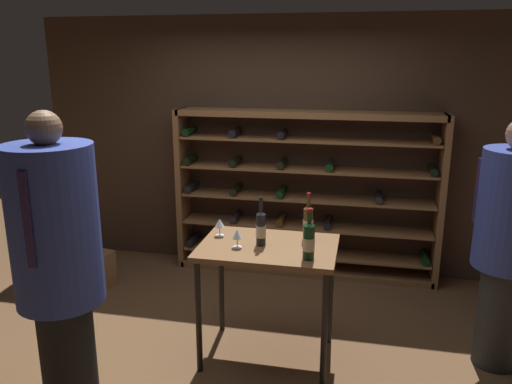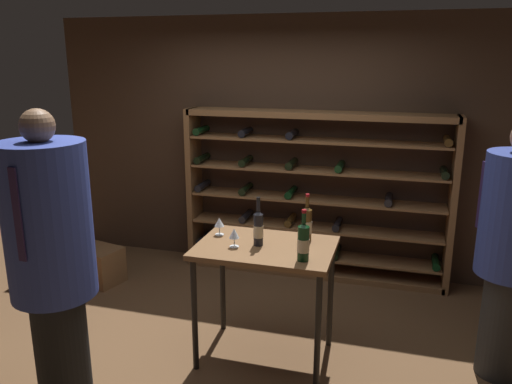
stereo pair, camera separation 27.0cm
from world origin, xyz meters
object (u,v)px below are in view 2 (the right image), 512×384
object	(u,v)px
wine_bottle_green_slim	(303,242)
wine_bottle_red_label	(258,228)
person_host_in_suit	(52,258)
wine_bottle_black_capsule	(307,224)
wine_crate	(97,265)
wine_glass_stemmed_left	(219,223)
wine_glass_stemmed_right	(234,234)
tasting_table	(265,259)
wine_rack	(312,196)

from	to	relation	value
wine_bottle_green_slim	wine_bottle_red_label	size ratio (longest dim) A/B	0.98
person_host_in_suit	wine_bottle_black_capsule	size ratio (longest dim) A/B	5.43
wine_crate	wine_glass_stemmed_left	xyz separation A→B (m)	(1.60, -0.71, 0.83)
person_host_in_suit	wine_bottle_black_capsule	xyz separation A→B (m)	(1.31, 1.18, -0.04)
wine_glass_stemmed_left	wine_glass_stemmed_right	bearing A→B (deg)	-47.72
wine_bottle_black_capsule	tasting_table	bearing A→B (deg)	-146.28
wine_bottle_black_capsule	wine_bottle_green_slim	xyz separation A→B (m)	(0.05, -0.38, -0.00)
tasting_table	wine_crate	bearing A→B (deg)	157.61
tasting_table	wine_glass_stemmed_right	distance (m)	0.31
person_host_in_suit	wine_crate	bearing A→B (deg)	122.34
wine_crate	wine_bottle_red_label	xyz separation A→B (m)	(1.95, -0.83, 0.86)
wine_bottle_black_capsule	wine_glass_stemmed_left	world-z (taller)	wine_bottle_black_capsule
person_host_in_suit	wine_bottle_red_label	world-z (taller)	person_host_in_suit
wine_crate	wine_bottle_red_label	bearing A→B (deg)	-23.12
wine_bottle_black_capsule	wine_glass_stemmed_right	world-z (taller)	wine_bottle_black_capsule
wine_bottle_green_slim	wine_bottle_black_capsule	bearing A→B (deg)	97.18
wine_glass_stemmed_right	wine_crate	bearing A→B (deg)	152.94
person_host_in_suit	wine_bottle_black_capsule	distance (m)	1.77
wine_crate	wine_glass_stemmed_right	xyz separation A→B (m)	(1.79, -0.92, 0.83)
wine_bottle_black_capsule	wine_crate	bearing A→B (deg)	164.12
wine_bottle_black_capsule	person_host_in_suit	bearing A→B (deg)	-138.11
person_host_in_suit	wine_glass_stemmed_left	distance (m)	1.29
person_host_in_suit	wine_bottle_green_slim	size ratio (longest dim) A/B	5.50
wine_bottle_red_label	wine_glass_stemmed_right	size ratio (longest dim) A/B	2.59
wine_crate	wine_bottle_red_label	size ratio (longest dim) A/B	1.32
wine_bottle_red_label	wine_glass_stemmed_left	distance (m)	0.37
wine_bottle_green_slim	wine_bottle_red_label	bearing A→B (deg)	152.60
wine_bottle_black_capsule	wine_bottle_green_slim	distance (m)	0.38
person_host_in_suit	wine_bottle_red_label	distance (m)	1.40
person_host_in_suit	wine_glass_stemmed_left	world-z (taller)	person_host_in_suit
wine_bottle_green_slim	wine_glass_stemmed_right	xyz separation A→B (m)	(-0.53, 0.11, -0.04)
wine_crate	wine_bottle_green_slim	world-z (taller)	wine_bottle_green_slim
wine_bottle_green_slim	wine_glass_stemmed_right	world-z (taller)	wine_bottle_green_slim
wine_bottle_red_label	wine_glass_stemmed_right	xyz separation A→B (m)	(-0.16, -0.08, -0.03)
wine_crate	wine_rack	bearing A→B (deg)	21.56
wine_bottle_red_label	wine_glass_stemmed_right	bearing A→B (deg)	-152.17
wine_glass_stemmed_left	wine_crate	bearing A→B (deg)	156.22
tasting_table	wine_rack	bearing A→B (deg)	88.24
tasting_table	person_host_in_suit	world-z (taller)	person_host_in_suit
wine_rack	wine_crate	xyz separation A→B (m)	(-2.05, -0.81, -0.67)
person_host_in_suit	wine_crate	distance (m)	2.25
wine_rack	wine_bottle_red_label	bearing A→B (deg)	-93.59
wine_bottle_green_slim	wine_bottle_red_label	world-z (taller)	wine_bottle_red_label
tasting_table	wine_crate	xyz separation A→B (m)	(-2.00, 0.83, -0.62)
wine_rack	wine_bottle_black_capsule	world-z (taller)	wine_rack
person_host_in_suit	wine_bottle_red_label	bearing A→B (deg)	49.63
tasting_table	wine_glass_stemmed_left	xyz separation A→B (m)	(-0.40, 0.12, 0.21)
wine_rack	person_host_in_suit	size ratio (longest dim) A/B	1.38
wine_bottle_black_capsule	wine_bottle_red_label	xyz separation A→B (m)	(-0.32, -0.19, -0.00)
wine_bottle_red_label	person_host_in_suit	bearing A→B (deg)	-135.03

